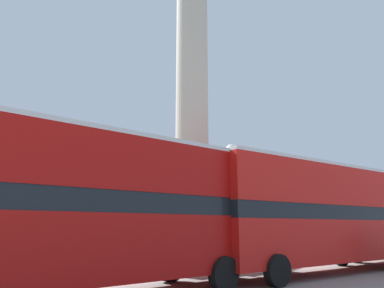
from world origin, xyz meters
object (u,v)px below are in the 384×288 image
Objects in this scene: bus_b at (88,206)px; equestrian_statue at (241,225)px; bus_c at (313,213)px; street_lamp at (232,192)px; monument_column at (192,143)px.

equestrian_statue is (16.37, 10.29, -0.45)m from bus_b.
bus_b is at bearing 179.49° from bus_c.
bus_c is 1.67× the size of equestrian_statue.
bus_b is 7.00m from street_lamp.
equestrian_statue is 1.24× the size of street_lamp.
bus_c is (9.48, -0.47, 0.02)m from bus_b.
street_lamp is at bearing -117.55° from equestrian_statue.
monument_column reaches higher than equestrian_statue.
equestrian_statue is at bearing 30.52° from monument_column.
street_lamp is at bearing 146.56° from bus_c.
monument_column reaches higher than bus_c.
equestrian_statue is at bearing 42.68° from street_lamp.
bus_c is at bearing -102.88° from equestrian_statue.
equestrian_statue reaches higher than street_lamp.
bus_b is at bearing -146.04° from monument_column.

